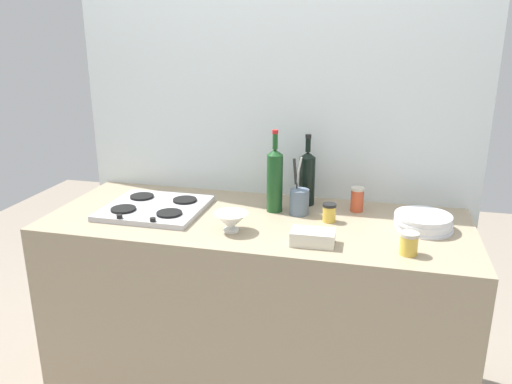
{
  "coord_description": "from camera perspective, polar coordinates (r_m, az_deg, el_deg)",
  "views": [
    {
      "loc": [
        0.49,
        -1.99,
        1.68
      ],
      "look_at": [
        0.0,
        0.0,
        1.02
      ],
      "focal_mm": 35.91,
      "sensor_mm": 36.0,
      "label": 1
    }
  ],
  "objects": [
    {
      "name": "utensil_crock",
      "position": [
        2.23,
        4.83,
        -0.99
      ],
      "size": [
        0.08,
        0.08,
        0.25
      ],
      "color": "slate",
      "rests_on": "counter_block"
    },
    {
      "name": "backsplash_panel",
      "position": [
        2.46,
        2.15,
        7.18
      ],
      "size": [
        1.9,
        0.06,
        2.45
      ],
      "primitive_type": "cube",
      "color": "silver",
      "rests_on": "ground"
    },
    {
      "name": "condiment_jar_rear",
      "position": [
        2.17,
        8.15,
        -2.28
      ],
      "size": [
        0.06,
        0.06,
        0.08
      ],
      "color": "gold",
      "rests_on": "counter_block"
    },
    {
      "name": "plate_stack",
      "position": [
        2.18,
        18.14,
        -3.17
      ],
      "size": [
        0.23,
        0.23,
        0.06
      ],
      "color": "white",
      "rests_on": "counter_block"
    },
    {
      "name": "wine_bottle_leftmost",
      "position": [
        2.24,
        2.1,
        1.42
      ],
      "size": [
        0.07,
        0.07,
        0.37
      ],
      "color": "#19471E",
      "rests_on": "counter_block"
    },
    {
      "name": "condiment_jar_spare",
      "position": [
        2.31,
        11.2,
        -0.8
      ],
      "size": [
        0.06,
        0.06,
        0.11
      ],
      "color": "#C64C2D",
      "rests_on": "counter_block"
    },
    {
      "name": "stovetop_hob",
      "position": [
        2.33,
        -11.18,
        -1.73
      ],
      "size": [
        0.43,
        0.4,
        0.04
      ],
      "color": "#B2B2B7",
      "rests_on": "counter_block"
    },
    {
      "name": "counter_block",
      "position": [
        2.39,
        0.0,
        -13.12
      ],
      "size": [
        1.8,
        0.7,
        0.9
      ],
      "primitive_type": "cube",
      "color": "tan",
      "rests_on": "ground"
    },
    {
      "name": "condiment_jar_front",
      "position": [
        1.92,
        16.67,
        -5.51
      ],
      "size": [
        0.07,
        0.07,
        0.08
      ],
      "color": "gold",
      "rests_on": "counter_block"
    },
    {
      "name": "butter_dish",
      "position": [
        1.94,
        6.34,
        -5.05
      ],
      "size": [
        0.17,
        0.1,
        0.05
      ],
      "primitive_type": "cube",
      "rotation": [
        0.0,
        0.0,
        0.03
      ],
      "color": "silver",
      "rests_on": "counter_block"
    },
    {
      "name": "mixing_bowl",
      "position": [
        2.05,
        -2.82,
        -3.27
      ],
      "size": [
        0.14,
        0.14,
        0.08
      ],
      "color": "white",
      "rests_on": "counter_block"
    },
    {
      "name": "wine_bottle_mid_left",
      "position": [
        2.34,
        5.71,
        1.65
      ],
      "size": [
        0.07,
        0.07,
        0.33
      ],
      "color": "black",
      "rests_on": "counter_block"
    }
  ]
}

